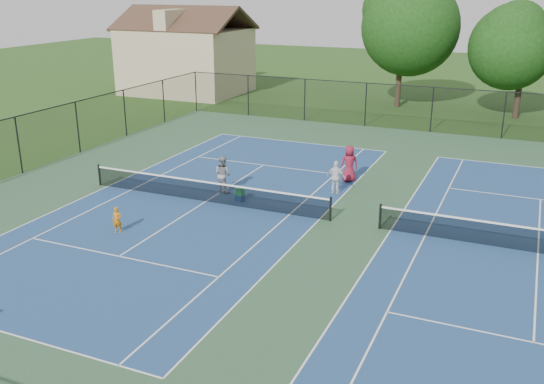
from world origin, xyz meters
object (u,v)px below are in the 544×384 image
at_px(child_player, 117,220).
at_px(ball_hopper, 240,191).
at_px(tree_back_b, 403,22).
at_px(bystander_c, 349,164).
at_px(clapboard_house, 186,58).
at_px(tree_back_c, 525,42).
at_px(instructor, 223,174).
at_px(ball_crate, 240,198).
at_px(bystander_a, 336,177).

xyz_separation_m(child_player, ball_hopper, (2.85, 5.23, -0.03)).
xyz_separation_m(tree_back_b, bystander_c, (2.09, -20.50, -5.68)).
xyz_separation_m(tree_back_b, ball_hopper, (-1.60, -25.31, -6.10)).
bearing_deg(clapboard_house, tree_back_c, 0.00).
distance_m(tree_back_c, instructor, 26.71).
distance_m(clapboard_house, bystander_c, 28.81).
distance_m(ball_crate, ball_hopper, 0.35).
height_order(bystander_a, ball_hopper, bystander_a).
height_order(tree_back_c, bystander_a, tree_back_c).
relative_size(child_player, instructor, 0.60).
bearing_deg(ball_crate, bystander_c, 52.55).
bearing_deg(bystander_a, ball_hopper, 40.10).
distance_m(child_player, ball_crate, 5.97).
relative_size(tree_back_c, bystander_a, 5.25).
bearing_deg(tree_back_b, clapboard_house, -176.99).
height_order(child_player, ball_crate, child_player).
xyz_separation_m(child_player, instructor, (1.53, 6.09, 0.35)).
relative_size(bystander_a, bystander_c, 0.87).
xyz_separation_m(tree_back_b, instructor, (-2.92, -24.46, -5.71)).
height_order(tree_back_c, clapboard_house, tree_back_c).
height_order(clapboard_house, ball_crate, clapboard_house).
relative_size(bystander_a, ball_crate, 4.11).
height_order(tree_back_c, child_player, tree_back_c).
height_order(clapboard_house, bystander_c, clapboard_house).
height_order(tree_back_b, child_player, tree_back_b).
xyz_separation_m(instructor, ball_crate, (1.32, -0.85, -0.73)).
bearing_deg(ball_crate, ball_hopper, 0.00).
distance_m(tree_back_c, bystander_a, 23.10).
distance_m(tree_back_b, clapboard_house, 19.35).
bearing_deg(tree_back_c, child_player, -114.47).
xyz_separation_m(clapboard_house, instructor, (16.08, -23.46, -2.21)).
bearing_deg(bystander_c, child_player, 25.51).
relative_size(tree_back_b, ball_crate, 25.78).
height_order(bystander_c, ball_hopper, bystander_c).
relative_size(clapboard_house, bystander_c, 5.87).
bearing_deg(tree_back_c, bystander_a, -107.85).
xyz_separation_m(tree_back_b, ball_crate, (-1.60, -25.31, -6.45)).
relative_size(tree_back_b, bystander_c, 5.45).
relative_size(ball_crate, ball_hopper, 0.98).
height_order(instructor, ball_hopper, instructor).
xyz_separation_m(child_player, bystander_c, (6.54, 10.05, 0.39)).
height_order(child_player, bystander_a, bystander_a).
bearing_deg(child_player, bystander_c, 38.89).
bearing_deg(tree_back_c, ball_crate, -113.55).
distance_m(tree_back_b, bystander_a, 23.36).
height_order(tree_back_c, instructor, tree_back_c).
distance_m(tree_back_c, child_player, 32.84).
bearing_deg(instructor, child_player, 91.88).
relative_size(tree_back_b, tree_back_c, 1.19).
xyz_separation_m(child_player, ball_crate, (2.85, 5.23, -0.38)).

